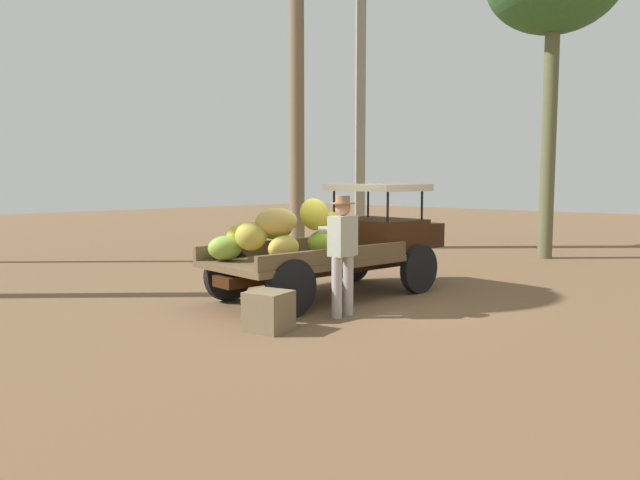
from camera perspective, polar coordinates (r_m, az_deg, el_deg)
The scene contains 4 objects.
ground_plane at distance 10.06m, azimuth 2.41°, elevation -5.37°, with size 60.00×60.00×0.00m, color brown.
truck at distance 10.15m, azimuth 1.79°, elevation -0.15°, with size 4.57×2.10×1.85m.
farmer at distance 8.49m, azimuth 2.11°, elevation -0.74°, with size 0.53×0.47×1.71m.
wooden_crate at distance 7.81m, azimuth -4.85°, elevation -6.68°, with size 0.51×0.51×0.51m, color #7A694A.
Camera 1 is at (-7.53, -6.39, 1.91)m, focal length 33.99 mm.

